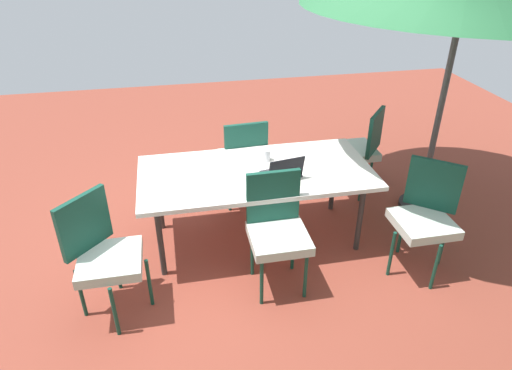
% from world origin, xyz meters
% --- Properties ---
extents(ground_plane, '(10.00, 10.00, 0.02)m').
position_xyz_m(ground_plane, '(0.00, 0.00, -0.01)').
color(ground_plane, brown).
extents(dining_table, '(2.08, 1.01, 0.74)m').
position_xyz_m(dining_table, '(0.00, 0.00, 0.69)').
color(dining_table, white).
rests_on(dining_table, ground_plane).
extents(chair_north, '(0.46, 0.46, 0.98)m').
position_xyz_m(chair_north, '(-0.05, 0.62, 0.55)').
color(chair_north, silver).
rests_on(chair_north, ground_plane).
extents(chair_northeast, '(0.59, 0.59, 0.98)m').
position_xyz_m(chair_northeast, '(1.29, 0.67, 0.55)').
color(chair_northeast, silver).
rests_on(chair_northeast, ground_plane).
extents(chair_south, '(0.46, 0.47, 0.98)m').
position_xyz_m(chair_south, '(0.00, -0.66, 0.55)').
color(chair_south, silver).
rests_on(chair_south, ground_plane).
extents(chair_southwest, '(0.59, 0.58, 0.98)m').
position_xyz_m(chair_southwest, '(-1.28, -0.65, 0.55)').
color(chair_southwest, silver).
rests_on(chair_southwest, ground_plane).
extents(chair_northwest, '(0.58, 0.59, 0.98)m').
position_xyz_m(chair_northwest, '(-1.31, 0.68, 0.55)').
color(chair_northwest, silver).
rests_on(chair_northwest, ground_plane).
extents(laptop, '(0.36, 0.30, 0.21)m').
position_xyz_m(laptop, '(-0.20, 0.16, 0.79)').
color(laptop, '#2D2D33').
rests_on(laptop, dining_table).
extents(cup, '(0.08, 0.08, 0.11)m').
position_xyz_m(cup, '(-0.13, -0.18, 0.79)').
color(cup, white).
rests_on(cup, dining_table).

